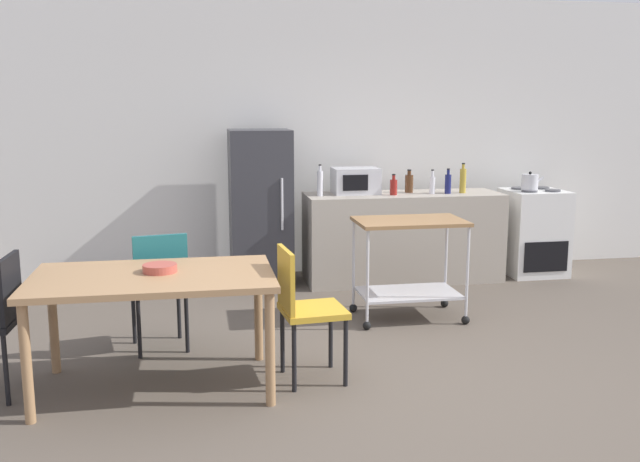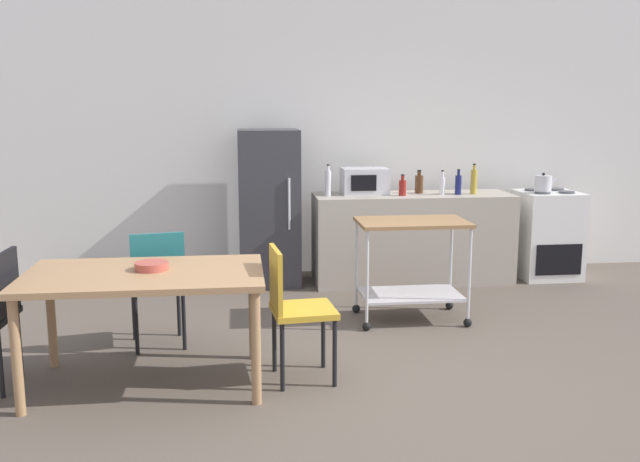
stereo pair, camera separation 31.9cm
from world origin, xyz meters
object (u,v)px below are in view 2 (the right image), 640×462
object	(u,v)px
bottle_vinegar	(402,187)
fruit_bowl	(152,266)
chair_teal	(157,280)
microwave	(365,181)
chair_mustard	(294,304)
bottle_sparkling_water	(328,183)
kettle	(543,183)
bottle_olive_oil	(442,185)
bottle_soda	(458,184)
stove_oven	(547,234)
bottle_wine	(419,184)
dining_table	(145,284)
refrigerator	(269,207)
kitchen_cart	(412,253)
bottle_sesame_oil	(474,181)

from	to	relation	value
bottle_vinegar	fruit_bowl	world-z (taller)	bottle_vinegar
chair_teal	microwave	size ratio (longest dim) A/B	1.93
chair_mustard	bottle_vinegar	size ratio (longest dim) A/B	4.22
bottle_sparkling_water	kettle	xyz separation A→B (m)	(2.20, -0.04, -0.03)
bottle_sparkling_water	kettle	world-z (taller)	bottle_sparkling_water
bottle_olive_oil	bottle_soda	xyz separation A→B (m)	(0.16, -0.02, 0.01)
bottle_vinegar	bottle_sparkling_water	bearing A→B (deg)	175.88
stove_oven	bottle_soda	xyz separation A→B (m)	(-1.01, -0.10, 0.55)
stove_oven	microwave	bearing A→B (deg)	178.02
bottle_sparkling_water	microwave	distance (m)	0.41
bottle_wine	dining_table	bearing A→B (deg)	-134.20
refrigerator	fruit_bowl	world-z (taller)	refrigerator
dining_table	refrigerator	xyz separation A→B (m)	(0.91, 2.53, 0.10)
chair_teal	bottle_olive_oil	world-z (taller)	bottle_olive_oil
bottle_soda	refrigerator	bearing A→B (deg)	174.62
refrigerator	kettle	size ratio (longest dim) A/B	6.47
bottle_soda	kettle	xyz separation A→B (m)	(0.89, -0.00, -0.00)
refrigerator	bottle_soda	bearing A→B (deg)	-5.38
chair_mustard	microwave	world-z (taller)	microwave
bottle_vinegar	chair_teal	bearing A→B (deg)	-143.59
stove_oven	fruit_bowl	world-z (taller)	stove_oven
bottle_soda	kettle	bearing A→B (deg)	-0.11
kitchen_cart	bottle_sesame_oil	world-z (taller)	bottle_sesame_oil
stove_oven	bottle_wine	size ratio (longest dim) A/B	3.89
fruit_bowl	kettle	distance (m)	4.32
refrigerator	bottle_vinegar	xyz separation A→B (m)	(1.32, -0.19, 0.21)
kitchen_cart	kettle	size ratio (longest dim) A/B	3.80
chair_mustard	bottle_vinegar	distance (m)	2.74
bottle_sesame_oil	bottle_olive_oil	bearing A→B (deg)	-178.98
kitchen_cart	microwave	bearing A→B (deg)	96.36
stove_oven	bottle_soda	bearing A→B (deg)	-174.52
chair_teal	bottle_soda	bearing A→B (deg)	-160.22
stove_oven	bottle_olive_oil	bearing A→B (deg)	-176.11
stove_oven	bottle_wine	xyz separation A→B (m)	(-1.37, 0.06, 0.55)
refrigerator	bottle_vinegar	world-z (taller)	refrigerator
microwave	kettle	size ratio (longest dim) A/B	1.92
chair_teal	fruit_bowl	size ratio (longest dim) A/B	4.13
chair_mustard	stove_oven	bearing A→B (deg)	-54.47
dining_table	refrigerator	world-z (taller)	refrigerator
chair_teal	microwave	world-z (taller)	microwave
microwave	bottle_vinegar	xyz separation A→B (m)	(0.35, -0.18, -0.05)
dining_table	bottle_sparkling_water	distance (m)	2.84
kettle	bottle_soda	bearing A→B (deg)	179.89
chair_mustard	stove_oven	distance (m)	3.79
chair_teal	bottle_vinegar	bearing A→B (deg)	-154.39
microwave	fruit_bowl	bearing A→B (deg)	-126.66
bottle_soda	bottle_sesame_oil	distance (m)	0.17
kitchen_cart	bottle_wine	size ratio (longest dim) A/B	3.85
chair_mustard	kettle	world-z (taller)	kettle
fruit_bowl	chair_teal	bearing A→B (deg)	93.83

